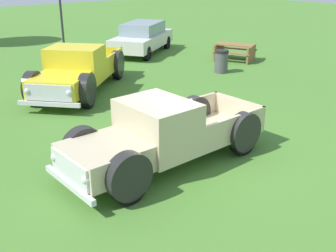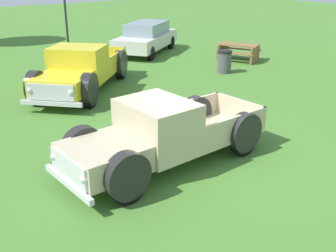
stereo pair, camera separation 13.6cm
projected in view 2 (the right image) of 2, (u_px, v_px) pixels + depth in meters
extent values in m
plane|color=#477A2D|center=(185.00, 148.00, 10.25)|extent=(80.00, 80.00, 0.00)
cube|color=#C6B793|center=(103.00, 157.00, 8.29)|extent=(1.56, 1.58, 0.55)
cube|color=silver|center=(69.00, 168.00, 7.83)|extent=(0.11, 1.37, 0.46)
sphere|color=silver|center=(85.00, 179.00, 7.39)|extent=(0.20, 0.20, 0.20)
sphere|color=silver|center=(55.00, 156.00, 8.26)|extent=(0.20, 0.20, 0.20)
cube|color=#C6B793|center=(158.00, 127.00, 9.01)|extent=(1.37, 1.72, 1.15)
cube|color=#8C9EA8|center=(134.00, 122.00, 8.55)|extent=(0.10, 1.45, 0.51)
cube|color=#C6B793|center=(211.00, 130.00, 10.22)|extent=(2.17, 1.75, 0.10)
cube|color=#C6B793|center=(236.00, 127.00, 9.53)|extent=(2.11, 0.16, 0.55)
cube|color=#C6B793|center=(190.00, 110.00, 10.67)|extent=(2.11, 0.16, 0.55)
cube|color=#C6B793|center=(239.00, 109.00, 10.70)|extent=(0.14, 1.68, 0.55)
cylinder|color=black|center=(128.00, 185.00, 7.79)|extent=(0.77, 0.25, 0.76)
cylinder|color=#B7B7BC|center=(128.00, 185.00, 7.78)|extent=(0.31, 0.25, 0.30)
cylinder|color=black|center=(127.00, 176.00, 7.72)|extent=(0.97, 0.32, 0.96)
cylinder|color=black|center=(84.00, 155.00, 8.99)|extent=(0.77, 0.25, 0.76)
cylinder|color=#B7B7BC|center=(84.00, 155.00, 9.00)|extent=(0.31, 0.25, 0.30)
cylinder|color=black|center=(83.00, 147.00, 8.92)|extent=(0.97, 0.32, 0.96)
cylinder|color=black|center=(244.00, 140.00, 9.79)|extent=(0.77, 0.25, 0.76)
cylinder|color=#B7B7BC|center=(244.00, 140.00, 9.78)|extent=(0.31, 0.25, 0.30)
cylinder|color=black|center=(244.00, 132.00, 9.71)|extent=(0.97, 0.32, 0.96)
cylinder|color=black|center=(195.00, 121.00, 10.99)|extent=(0.77, 0.25, 0.76)
cylinder|color=#B7B7BC|center=(195.00, 121.00, 11.00)|extent=(0.31, 0.25, 0.30)
cylinder|color=black|center=(195.00, 114.00, 10.92)|extent=(0.97, 0.32, 0.96)
cube|color=silver|center=(68.00, 183.00, 7.92)|extent=(0.17, 1.83, 0.12)
cube|color=yellow|center=(62.00, 85.00, 13.06)|extent=(2.30, 2.30, 0.59)
cube|color=silver|center=(51.00, 92.00, 12.30)|extent=(1.05, 1.13, 0.50)
sphere|color=silver|center=(71.00, 92.00, 12.20)|extent=(0.22, 0.22, 0.22)
sphere|color=silver|center=(30.00, 90.00, 12.41)|extent=(0.22, 0.22, 0.22)
cube|color=yellow|center=(78.00, 64.00, 14.32)|extent=(2.25, 2.28, 1.24)
cube|color=#8C9EA8|center=(70.00, 61.00, 13.62)|extent=(1.09, 1.17, 0.55)
cube|color=yellow|center=(97.00, 68.00, 16.21)|extent=(2.89, 2.86, 0.11)
cube|color=yellow|center=(117.00, 60.00, 15.95)|extent=(1.72, 1.60, 0.59)
cube|color=yellow|center=(75.00, 58.00, 16.22)|extent=(1.72, 1.60, 0.59)
cube|color=yellow|center=(105.00, 54.00, 17.08)|extent=(1.29, 1.38, 0.59)
cylinder|color=black|center=(90.00, 95.00, 13.02)|extent=(0.76, 0.73, 0.82)
cylinder|color=#B7B7BC|center=(90.00, 95.00, 13.02)|extent=(0.42, 0.41, 0.33)
cylinder|color=black|center=(89.00, 89.00, 12.95)|extent=(0.97, 0.92, 1.04)
cylinder|color=black|center=(36.00, 92.00, 13.31)|extent=(0.76, 0.73, 0.82)
cylinder|color=#B7B7BC|center=(36.00, 92.00, 13.31)|extent=(0.42, 0.41, 0.33)
cylinder|color=black|center=(36.00, 86.00, 13.23)|extent=(0.97, 0.92, 1.04)
cylinder|color=black|center=(121.00, 69.00, 16.34)|extent=(0.76, 0.73, 0.82)
cylinder|color=#B7B7BC|center=(121.00, 69.00, 16.33)|extent=(0.42, 0.41, 0.33)
cylinder|color=black|center=(121.00, 63.00, 16.26)|extent=(0.97, 0.92, 1.04)
cylinder|color=black|center=(78.00, 67.00, 16.62)|extent=(0.76, 0.73, 0.82)
cylinder|color=#B7B7BC|center=(77.00, 67.00, 16.62)|extent=(0.42, 0.41, 0.33)
cylinder|color=black|center=(77.00, 62.00, 16.54)|extent=(0.97, 0.92, 1.04)
cube|color=silver|center=(51.00, 103.00, 12.38)|extent=(1.41, 1.52, 0.13)
cube|color=silver|center=(146.00, 40.00, 21.01)|extent=(4.86, 4.13, 0.63)
cube|color=#7F939E|center=(147.00, 28.00, 20.93)|extent=(3.02, 2.75, 0.57)
cylinder|color=black|center=(151.00, 53.00, 19.50)|extent=(0.67, 0.55, 0.67)
cylinder|color=black|center=(119.00, 51.00, 19.99)|extent=(0.67, 0.55, 0.67)
cylinder|color=black|center=(171.00, 42.00, 22.26)|extent=(0.67, 0.55, 0.67)
cylinder|color=black|center=(142.00, 41.00, 22.75)|extent=(0.67, 0.55, 0.67)
cube|color=#2D2D33|center=(68.00, 46.00, 22.42)|extent=(0.36, 0.36, 0.25)
cylinder|color=#2D2D33|center=(66.00, 15.00, 21.81)|extent=(0.12, 0.12, 3.06)
cube|color=olive|center=(239.00, 45.00, 19.33)|extent=(1.52, 1.97, 0.06)
cube|color=olive|center=(242.00, 49.00, 19.94)|extent=(1.05, 1.74, 0.05)
cube|color=olive|center=(235.00, 53.00, 18.94)|extent=(1.05, 1.74, 0.05)
cube|color=olive|center=(255.00, 54.00, 19.14)|extent=(1.29, 0.69, 0.75)
cube|color=olive|center=(222.00, 51.00, 19.80)|extent=(1.29, 0.69, 0.75)
cylinder|color=#4C4C51|center=(225.00, 63.00, 17.23)|extent=(0.56, 0.56, 0.85)
cylinder|color=black|center=(225.00, 52.00, 17.05)|extent=(0.59, 0.59, 0.10)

